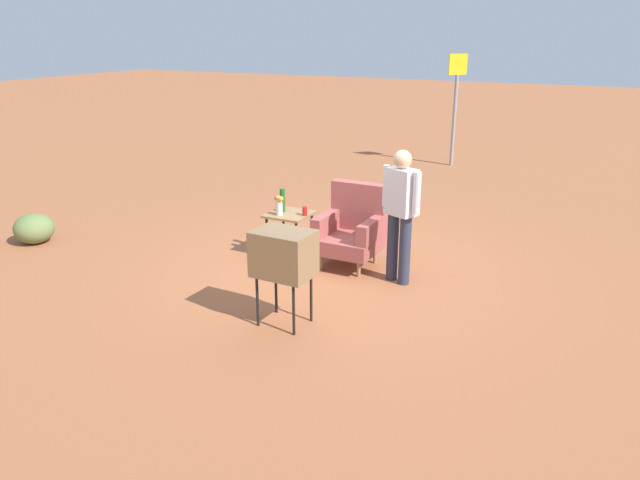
{
  "coord_description": "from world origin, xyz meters",
  "views": [
    {
      "loc": [
        3.19,
        -6.78,
        2.98
      ],
      "look_at": [
        0.19,
        -0.75,
        0.65
      ],
      "focal_mm": 34.63,
      "sensor_mm": 36.0,
      "label": 1
    }
  ],
  "objects_px": {
    "road_sign": "(455,104)",
    "soda_can_red": "(305,211)",
    "armchair": "(352,228)",
    "side_table": "(289,220)",
    "flower_vase": "(279,204)",
    "tv_on_stand": "(284,254)",
    "person_standing": "(400,208)",
    "bottle_wine_green": "(283,200)"
  },
  "relations": [
    {
      "from": "road_sign",
      "to": "soda_can_red",
      "type": "distance_m",
      "value": 6.86
    },
    {
      "from": "armchair",
      "to": "road_sign",
      "type": "xyz_separation_m",
      "value": [
        -0.46,
        6.71,
        0.88
      ]
    },
    {
      "from": "armchair",
      "to": "side_table",
      "type": "distance_m",
      "value": 0.88
    },
    {
      "from": "road_sign",
      "to": "soda_can_red",
      "type": "bearing_deg",
      "value": -91.43
    },
    {
      "from": "flower_vase",
      "to": "tv_on_stand",
      "type": "bearing_deg",
      "value": -58.54
    },
    {
      "from": "road_sign",
      "to": "side_table",
      "type": "bearing_deg",
      "value": -93.42
    },
    {
      "from": "person_standing",
      "to": "side_table",
      "type": "bearing_deg",
      "value": 173.77
    },
    {
      "from": "armchair",
      "to": "tv_on_stand",
      "type": "xyz_separation_m",
      "value": [
        0.07,
        -1.91,
        0.28
      ]
    },
    {
      "from": "tv_on_stand",
      "to": "bottle_wine_green",
      "type": "relative_size",
      "value": 3.22
    },
    {
      "from": "person_standing",
      "to": "bottle_wine_green",
      "type": "height_order",
      "value": "person_standing"
    },
    {
      "from": "tv_on_stand",
      "to": "road_sign",
      "type": "xyz_separation_m",
      "value": [
        -0.53,
        8.62,
        0.6
      ]
    },
    {
      "from": "soda_can_red",
      "to": "road_sign",
      "type": "bearing_deg",
      "value": 88.57
    },
    {
      "from": "armchair",
      "to": "road_sign",
      "type": "distance_m",
      "value": 6.78
    },
    {
      "from": "armchair",
      "to": "side_table",
      "type": "bearing_deg",
      "value": -172.47
    },
    {
      "from": "side_table",
      "to": "road_sign",
      "type": "relative_size",
      "value": 0.25
    },
    {
      "from": "tv_on_stand",
      "to": "road_sign",
      "type": "height_order",
      "value": "road_sign"
    },
    {
      "from": "side_table",
      "to": "soda_can_red",
      "type": "xyz_separation_m",
      "value": [
        0.24,
        -0.0,
        0.15
      ]
    },
    {
      "from": "tv_on_stand",
      "to": "bottle_wine_green",
      "type": "xyz_separation_m",
      "value": [
        -1.05,
        1.82,
        -0.01
      ]
    },
    {
      "from": "tv_on_stand",
      "to": "person_standing",
      "type": "xyz_separation_m",
      "value": [
        0.68,
        1.62,
        0.16
      ]
    },
    {
      "from": "road_sign",
      "to": "bottle_wine_green",
      "type": "height_order",
      "value": "road_sign"
    },
    {
      "from": "side_table",
      "to": "soda_can_red",
      "type": "distance_m",
      "value": 0.28
    },
    {
      "from": "bottle_wine_green",
      "to": "road_sign",
      "type": "bearing_deg",
      "value": 85.62
    },
    {
      "from": "person_standing",
      "to": "bottle_wine_green",
      "type": "xyz_separation_m",
      "value": [
        -1.73,
        0.2,
        -0.16
      ]
    },
    {
      "from": "armchair",
      "to": "soda_can_red",
      "type": "relative_size",
      "value": 8.69
    },
    {
      "from": "armchair",
      "to": "road_sign",
      "type": "relative_size",
      "value": 0.43
    },
    {
      "from": "side_table",
      "to": "flower_vase",
      "type": "relative_size",
      "value": 2.33
    },
    {
      "from": "side_table",
      "to": "person_standing",
      "type": "distance_m",
      "value": 1.68
    },
    {
      "from": "person_standing",
      "to": "flower_vase",
      "type": "xyz_separation_m",
      "value": [
        -1.69,
        0.04,
        -0.17
      ]
    },
    {
      "from": "tv_on_stand",
      "to": "armchair",
      "type": "bearing_deg",
      "value": 92.01
    },
    {
      "from": "bottle_wine_green",
      "to": "person_standing",
      "type": "bearing_deg",
      "value": -6.45
    },
    {
      "from": "side_table",
      "to": "person_standing",
      "type": "height_order",
      "value": "person_standing"
    },
    {
      "from": "side_table",
      "to": "flower_vase",
      "type": "bearing_deg",
      "value": -118.51
    },
    {
      "from": "tv_on_stand",
      "to": "person_standing",
      "type": "height_order",
      "value": "person_standing"
    },
    {
      "from": "person_standing",
      "to": "road_sign",
      "type": "distance_m",
      "value": 7.12
    },
    {
      "from": "bottle_wine_green",
      "to": "flower_vase",
      "type": "bearing_deg",
      "value": -76.56
    },
    {
      "from": "flower_vase",
      "to": "person_standing",
      "type": "bearing_deg",
      "value": -1.29
    },
    {
      "from": "armchair",
      "to": "flower_vase",
      "type": "bearing_deg",
      "value": -165.0
    },
    {
      "from": "road_sign",
      "to": "flower_vase",
      "type": "bearing_deg",
      "value": -93.97
    },
    {
      "from": "bottle_wine_green",
      "to": "tv_on_stand",
      "type": "bearing_deg",
      "value": -59.91
    },
    {
      "from": "armchair",
      "to": "bottle_wine_green",
      "type": "xyz_separation_m",
      "value": [
        -0.99,
        -0.1,
        0.28
      ]
    },
    {
      "from": "side_table",
      "to": "armchair",
      "type": "bearing_deg",
      "value": 7.53
    },
    {
      "from": "bottle_wine_green",
      "to": "flower_vase",
      "type": "xyz_separation_m",
      "value": [
        0.04,
        -0.16,
        -0.01
      ]
    }
  ]
}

